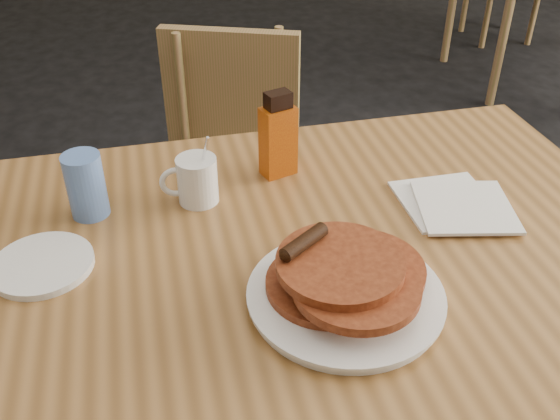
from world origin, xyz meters
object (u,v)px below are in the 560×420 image
(main_table, at_px, (297,264))
(syrup_bottle, at_px, (278,137))
(coffee_mug, at_px, (196,179))
(chair_main_far, at_px, (237,159))
(blue_tumbler, at_px, (86,185))
(pancake_plate, at_px, (346,285))

(main_table, distance_m, syrup_bottle, 0.26)
(coffee_mug, bearing_deg, syrup_bottle, 13.52)
(syrup_bottle, bearing_deg, coffee_mug, -177.21)
(chair_main_far, bearing_deg, blue_tumbler, -101.25)
(main_table, distance_m, coffee_mug, 0.24)
(syrup_bottle, bearing_deg, pancake_plate, -105.38)
(main_table, bearing_deg, syrup_bottle, 87.89)
(pancake_plate, bearing_deg, coffee_mug, 122.56)
(coffee_mug, distance_m, blue_tumbler, 0.19)
(chair_main_far, relative_size, coffee_mug, 6.12)
(main_table, relative_size, blue_tumbler, 11.24)
(chair_main_far, distance_m, pancake_plate, 0.91)
(main_table, height_order, pancake_plate, pancake_plate)
(coffee_mug, relative_size, syrup_bottle, 0.80)
(pancake_plate, bearing_deg, syrup_bottle, 95.05)
(main_table, relative_size, coffee_mug, 9.63)
(main_table, height_order, syrup_bottle, syrup_bottle)
(coffee_mug, height_order, syrup_bottle, syrup_bottle)
(chair_main_far, distance_m, coffee_mug, 0.64)
(coffee_mug, bearing_deg, chair_main_far, 67.03)
(pancake_plate, relative_size, blue_tumbler, 2.49)
(pancake_plate, xyz_separation_m, blue_tumbler, (-0.39, 0.30, 0.03))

